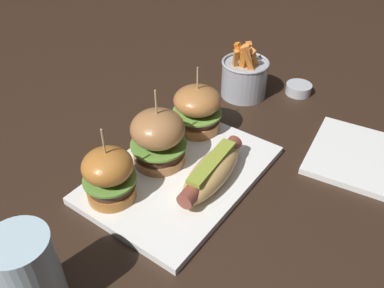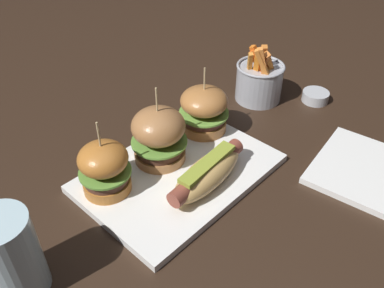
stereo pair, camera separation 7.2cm
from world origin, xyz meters
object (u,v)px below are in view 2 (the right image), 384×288
object	(u,v)px
slider_left	(104,168)
side_plate	(370,172)
sauce_ramekin	(315,96)
fries_bucket	(259,80)
platter_main	(179,173)
hot_dog	(207,173)
slider_center	(161,134)
water_glass	(10,257)
slider_right	(204,109)

from	to	relation	value
slider_left	side_plate	bearing A→B (deg)	-40.68
sauce_ramekin	fries_bucket	bearing A→B (deg)	128.74
platter_main	hot_dog	world-z (taller)	hot_dog
slider_left	slider_center	xyz separation A→B (m)	(0.12, -0.01, 0.01)
hot_dog	fries_bucket	bearing A→B (deg)	20.50
fries_bucket	water_glass	xyz separation A→B (m)	(-0.62, -0.05, 0.02)
platter_main	water_glass	distance (m)	0.31
hot_dog	side_plate	bearing A→B (deg)	-39.37
sauce_ramekin	side_plate	bearing A→B (deg)	-127.73
slider_center	fries_bucket	world-z (taller)	slider_center
platter_main	hot_dog	bearing A→B (deg)	-82.82
slider_center	slider_right	bearing A→B (deg)	1.57
sauce_ramekin	side_plate	size ratio (longest dim) A/B	0.31
slider_left	water_glass	size ratio (longest dim) A/B	1.04
slider_center	slider_right	world-z (taller)	slider_center
side_plate	sauce_ramekin	bearing A→B (deg)	52.27
platter_main	hot_dog	distance (m)	0.07
hot_dog	fries_bucket	size ratio (longest dim) A/B	1.28
fries_bucket	water_glass	size ratio (longest dim) A/B	1.06
platter_main	slider_right	distance (m)	0.14
fries_bucket	slider_right	bearing A→B (deg)	-179.58
hot_dog	side_plate	distance (m)	0.30
slider_right	side_plate	distance (m)	0.33
side_plate	water_glass	xyz separation A→B (m)	(-0.55, 0.25, 0.06)
hot_dog	water_glass	size ratio (longest dim) A/B	1.36
slider_right	side_plate	bearing A→B (deg)	-69.18
sauce_ramekin	water_glass	bearing A→B (deg)	176.04
side_plate	slider_left	bearing A→B (deg)	139.32
slider_left	side_plate	distance (m)	0.47
slider_center	fries_bucket	distance (m)	0.31
hot_dog	sauce_ramekin	distance (m)	0.39
slider_left	slider_right	bearing A→B (deg)	-0.65
side_plate	water_glass	world-z (taller)	water_glass
platter_main	side_plate	bearing A→B (deg)	-46.31
slider_left	slider_right	xyz separation A→B (m)	(0.24, -0.00, -0.00)
slider_left	side_plate	xyz separation A→B (m)	(0.35, -0.30, -0.06)
platter_main	water_glass	bearing A→B (deg)	179.94
platter_main	slider_right	world-z (taller)	slider_right
platter_main	fries_bucket	xyz separation A→B (m)	(0.31, 0.05, 0.04)
fries_bucket	water_glass	distance (m)	0.62
hot_dog	fries_bucket	xyz separation A→B (m)	(0.30, 0.11, 0.01)
hot_dog	platter_main	bearing A→B (deg)	97.18
fries_bucket	side_plate	bearing A→B (deg)	-103.69
hot_dog	slider_right	world-z (taller)	slider_right
side_plate	water_glass	size ratio (longest dim) A/B	1.44
platter_main	fries_bucket	size ratio (longest dim) A/B	2.40
hot_dog	water_glass	bearing A→B (deg)	169.14
slider_right	side_plate	size ratio (longest dim) A/B	0.72
slider_left	water_glass	bearing A→B (deg)	-164.01
sauce_ramekin	water_glass	distance (m)	0.70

